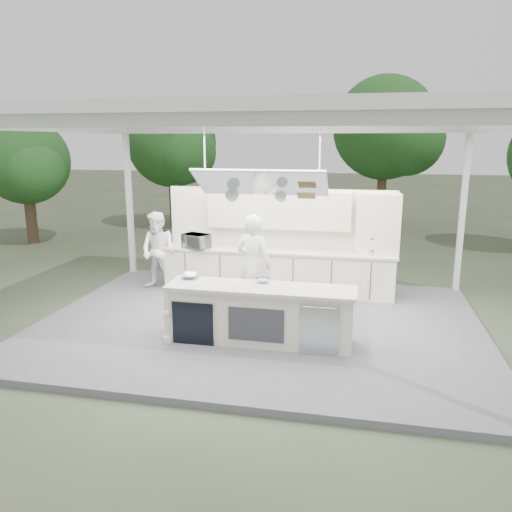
% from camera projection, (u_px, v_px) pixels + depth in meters
% --- Properties ---
extents(ground, '(90.00, 90.00, 0.00)m').
position_uv_depth(ground, '(259.00, 327.00, 9.25)').
color(ground, '#454E35').
rests_on(ground, ground).
extents(stage_deck, '(8.00, 6.00, 0.12)m').
position_uv_depth(stage_deck, '(259.00, 324.00, 9.24)').
color(stage_deck, '#55555A').
rests_on(stage_deck, ground).
extents(tent, '(8.20, 6.20, 3.86)m').
position_uv_depth(tent, '(260.00, 121.00, 8.40)').
color(tent, white).
rests_on(tent, ground).
extents(demo_island, '(3.10, 0.79, 0.95)m').
position_uv_depth(demo_island, '(259.00, 314.00, 8.21)').
color(demo_island, beige).
rests_on(demo_island, stage_deck).
extents(back_counter, '(5.08, 0.72, 0.95)m').
position_uv_depth(back_counter, '(277.00, 271.00, 10.93)').
color(back_counter, beige).
rests_on(back_counter, stage_deck).
extents(back_wall_unit, '(5.05, 0.48, 2.25)m').
position_uv_depth(back_wall_unit, '(299.00, 226.00, 10.82)').
color(back_wall_unit, beige).
rests_on(back_wall_unit, stage_deck).
extents(tree_cluster, '(19.55, 9.40, 5.85)m').
position_uv_depth(tree_cluster, '(310.00, 143.00, 17.85)').
color(tree_cluster, '#453422').
rests_on(tree_cluster, ground).
extents(head_chef, '(0.82, 0.67, 1.95)m').
position_uv_depth(head_chef, '(254.00, 266.00, 9.34)').
color(head_chef, white).
rests_on(head_chef, stage_deck).
extents(sous_chef, '(0.97, 0.83, 1.75)m').
position_uv_depth(sous_chef, '(159.00, 251.00, 11.03)').
color(sous_chef, white).
rests_on(sous_chef, stage_deck).
extents(toaster_oven, '(0.67, 0.57, 0.31)m').
position_uv_depth(toaster_oven, '(196.00, 241.00, 10.95)').
color(toaster_oven, silver).
rests_on(toaster_oven, back_counter).
extents(bowl_large, '(0.35, 0.35, 0.08)m').
position_uv_depth(bowl_large, '(190.00, 276.00, 8.60)').
color(bowl_large, '#B0B3B7').
rests_on(bowl_large, demo_island).
extents(bowl_small, '(0.30, 0.30, 0.07)m').
position_uv_depth(bowl_small, '(263.00, 280.00, 8.34)').
color(bowl_small, silver).
rests_on(bowl_small, demo_island).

